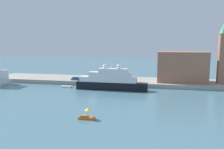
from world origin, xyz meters
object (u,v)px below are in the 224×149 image
(work_barge, at_px, (66,87))
(mooring_bollard, at_px, (115,81))
(small_motorboat, at_px, (87,115))
(harbor_building, at_px, (182,67))
(parked_car, at_px, (76,79))
(large_yacht, at_px, (111,81))
(bell_tower, at_px, (223,50))
(person_figure, at_px, (82,79))

(work_barge, xyz_separation_m, mooring_bollard, (19.66, 6.63, 1.82))
(small_motorboat, relative_size, harbor_building, 0.20)
(work_barge, relative_size, mooring_bollard, 5.78)
(parked_car, relative_size, mooring_bollard, 5.73)
(large_yacht, bearing_deg, bell_tower, 17.57)
(bell_tower, relative_size, mooring_bollard, 32.56)
(work_barge, bearing_deg, harbor_building, 16.55)
(person_figure, bearing_deg, small_motorboat, -69.25)
(work_barge, height_order, bell_tower, bell_tower)
(bell_tower, relative_size, person_figure, 15.74)
(mooring_bollard, bearing_deg, small_motorboat, -88.16)
(work_barge, height_order, harbor_building, harbor_building)
(small_motorboat, xyz_separation_m, work_barge, (-21.07, 37.11, -0.70))
(large_yacht, relative_size, work_barge, 6.33)
(large_yacht, height_order, work_barge, large_yacht)
(parked_car, bearing_deg, harbor_building, 6.54)
(large_yacht, distance_m, harbor_building, 32.35)
(bell_tower, distance_m, person_figure, 60.85)
(mooring_bollard, bearing_deg, work_barge, -161.37)
(mooring_bollard, bearing_deg, person_figure, 176.82)
(parked_car, bearing_deg, work_barge, -96.90)
(large_yacht, xyz_separation_m, person_figure, (-15.05, 8.38, -0.97))
(parked_car, distance_m, mooring_bollard, 18.73)
(small_motorboat, bearing_deg, person_figure, 110.75)
(work_barge, distance_m, parked_car, 9.08)
(mooring_bollard, bearing_deg, harbor_building, 15.06)
(small_motorboat, bearing_deg, bell_tower, 49.90)
(work_barge, relative_size, harbor_building, 0.22)
(person_figure, bearing_deg, mooring_bollard, -3.18)
(large_yacht, bearing_deg, mooring_bollard, 86.62)
(work_barge, bearing_deg, parked_car, 83.10)
(work_barge, height_order, parked_car, parked_car)
(large_yacht, height_order, person_figure, large_yacht)
(large_yacht, bearing_deg, work_barge, 177.36)
(small_motorboat, xyz_separation_m, person_figure, (-16.90, 44.60, 1.48))
(harbor_building, bearing_deg, large_yacht, -152.04)
(bell_tower, bearing_deg, work_barge, -168.33)
(parked_car, bearing_deg, mooring_bollard, -6.62)
(harbor_building, xyz_separation_m, bell_tower, (15.85, -1.03, 7.34))
(large_yacht, xyz_separation_m, work_barge, (-19.22, 0.89, -3.15))
(small_motorboat, distance_m, person_figure, 47.71)
(work_barge, xyz_separation_m, bell_tower, (63.33, 13.08, 15.27))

